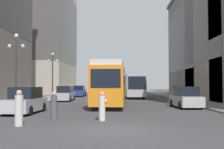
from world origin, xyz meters
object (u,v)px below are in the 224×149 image
Objects in this scene: pedestrian_crossing_near at (19,109)px; lamp_post_left_near at (16,59)px; parked_car_right_far at (186,98)px; pedestrian_on_sidewalk at (102,107)px; parked_car_left_mid at (79,91)px; lamp_post_left_far at (53,69)px; pedestrian_crossing_far at (54,107)px; parked_car_left_far at (25,101)px; transit_bus at (134,85)px; streetcar at (111,83)px; parked_car_left_near at (65,94)px.

lamp_post_left_near is at bearing -93.48° from pedestrian_crossing_near.
parked_car_right_far is 10.74m from pedestrian_on_sidewalk.
parked_car_left_mid is 11.21m from lamp_post_left_far.
lamp_post_left_far reaches higher than pedestrian_crossing_far.
parked_car_left_far is at bearing 20.77° from pedestrian_on_sidewalk.
pedestrian_crossing_far is (2.82, -3.47, -0.10)m from parked_car_left_far.
lamp_post_left_near is (-4.72, 6.61, 3.32)m from pedestrian_crossing_far.
lamp_post_left_far is (-10.76, -7.15, 2.05)m from transit_bus.
parked_car_left_mid is (-8.86, 3.44, -1.10)m from transit_bus.
parked_car_left_mid is at bearing 108.97° from streetcar.
parked_car_left_near is at bearing -17.75° from pedestrian_on_sidewalk.
pedestrian_on_sidewalk is at bearing -97.55° from transit_bus.
parked_car_right_far is at bearing -73.60° from pedestrian_on_sidewalk.
streetcar is at bearing -23.71° from parked_car_right_far.
pedestrian_crossing_near is at bearing -104.67° from transit_bus.
pedestrian_crossing_near is at bearing 40.97° from parked_car_right_far.
lamp_post_left_far is at bearing -13.97° from pedestrian_on_sidewalk.
lamp_post_left_far is at bearing -99.15° from parked_car_left_mid.
lamp_post_left_near is at bearing -150.85° from streetcar.
parked_car_left_mid reaches higher than pedestrian_crossing_far.
parked_car_left_near is at bearing -136.14° from transit_bus.
parked_car_right_far is 14.58m from lamp_post_left_near.
transit_bus reaches higher than parked_car_left_near.
parked_car_left_far is (-8.86, -22.66, -1.10)m from transit_bus.
lamp_post_left_near is (-1.90, -10.87, 3.22)m from parked_car_left_near.
streetcar is 11.00m from pedestrian_crossing_far.
pedestrian_crossing_far is at bearing -76.02° from lamp_post_left_far.
pedestrian_crossing_near is at bearing -85.99° from parked_car_left_mid.
lamp_post_left_near reaches higher than streetcar.
pedestrian_crossing_far is at bearing 37.31° from parked_car_right_far.
pedestrian_crossing_far is (-9.42, -8.11, -0.10)m from parked_car_right_far.
pedestrian_crossing_near is at bearing -71.71° from parked_car_left_far.
parked_car_left_far is at bearing -152.40° from pedestrian_crossing_far.
transit_bus is at bearing 80.93° from streetcar.
pedestrian_crossing_far is at bearing -103.46° from streetcar.
lamp_post_left_far reaches higher than transit_bus.
parked_car_left_far is 2.78× the size of pedestrian_on_sidewalk.
pedestrian_crossing_near is 2.53m from pedestrian_crossing_far.
lamp_post_left_near reaches higher than transit_bus.
parked_car_left_near and parked_car_left_mid have the same top height.
lamp_post_left_far is (-1.90, -10.59, 3.15)m from parked_car_left_mid.
lamp_post_left_far is at bearing -105.86° from pedestrian_crossing_near.
transit_bus is 13.08m from lamp_post_left_far.
parked_car_left_far is at bearing -91.18° from parked_car_left_near.
streetcar is at bearing 52.82° from parked_car_left_far.
parked_car_left_near and parked_car_right_far have the same top height.
transit_bus reaches higher than parked_car_left_far.
pedestrian_crossing_far is (-6.04, -26.13, -1.20)m from transit_bus.
lamp_post_left_near is (-7.46, 6.90, 3.31)m from pedestrian_on_sidewalk.
streetcar is 1.00× the size of transit_bus.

